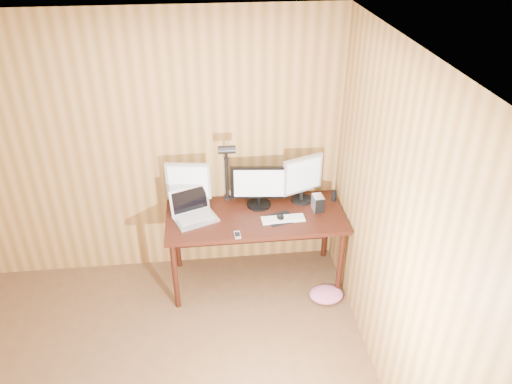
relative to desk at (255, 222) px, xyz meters
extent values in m
plane|color=silver|center=(-0.93, -1.70, 1.87)|extent=(4.00, 4.00, 0.00)
plane|color=#AC793E|center=(-0.93, 0.30, 0.62)|extent=(4.00, 0.00, 4.00)
plane|color=#AC793E|center=(0.82, -1.70, 0.62)|extent=(0.00, 4.00, 4.00)
cube|color=black|center=(0.00, -0.07, 0.10)|extent=(1.60, 0.70, 0.04)
cube|color=black|center=(0.00, 0.25, -0.17)|extent=(1.48, 0.02, 0.51)
cylinder|color=black|center=(-0.74, -0.36, -0.27)|extent=(0.05, 0.05, 0.71)
cylinder|color=black|center=(-0.74, 0.22, -0.27)|extent=(0.05, 0.05, 0.71)
cylinder|color=black|center=(0.74, -0.36, -0.27)|extent=(0.05, 0.05, 0.71)
cylinder|color=black|center=(0.74, 0.22, -0.27)|extent=(0.05, 0.05, 0.71)
cylinder|color=black|center=(0.05, 0.08, 0.13)|extent=(0.22, 0.22, 0.02)
cylinder|color=black|center=(0.05, 0.08, 0.17)|extent=(0.03, 0.03, 0.07)
cube|color=black|center=(0.05, 0.08, 0.36)|extent=(0.51, 0.09, 0.32)
cube|color=silver|center=(0.05, 0.07, 0.36)|extent=(0.45, 0.05, 0.27)
cylinder|color=black|center=(-0.58, 0.12, 0.13)|extent=(0.19, 0.19, 0.02)
cylinder|color=black|center=(-0.58, 0.12, 0.18)|extent=(0.04, 0.04, 0.08)
cube|color=silver|center=(-0.58, 0.12, 0.40)|extent=(0.40, 0.09, 0.35)
cube|color=silver|center=(-0.58, 0.10, 0.40)|extent=(0.35, 0.06, 0.30)
cylinder|color=black|center=(0.46, 0.12, 0.13)|extent=(0.19, 0.19, 0.02)
cylinder|color=black|center=(0.46, 0.12, 0.18)|extent=(0.04, 0.04, 0.08)
cube|color=silver|center=(0.46, 0.12, 0.40)|extent=(0.39, 0.18, 0.35)
cube|color=silver|center=(0.46, 0.10, 0.40)|extent=(0.33, 0.13, 0.30)
cube|color=silver|center=(-0.53, -0.09, 0.13)|extent=(0.43, 0.37, 0.02)
cube|color=silver|center=(-0.58, 0.03, 0.26)|extent=(0.36, 0.18, 0.24)
cube|color=black|center=(-0.58, 0.03, 0.26)|extent=(0.31, 0.15, 0.20)
cube|color=#B2B2B7|center=(-0.53, -0.09, 0.14)|extent=(0.34, 0.26, 0.00)
cube|color=white|center=(0.23, -0.18, 0.13)|extent=(0.39, 0.13, 0.02)
cube|color=white|center=(0.23, -0.18, 0.14)|extent=(0.36, 0.11, 0.00)
cube|color=black|center=(0.21, -0.16, 0.12)|extent=(0.28, 0.25, 0.00)
ellipsoid|color=black|center=(0.21, -0.16, 0.14)|extent=(0.08, 0.12, 0.04)
cube|color=silver|center=(0.57, -0.04, 0.19)|extent=(0.10, 0.13, 0.14)
cube|color=black|center=(0.58, -0.11, 0.19)|extent=(0.08, 0.01, 0.14)
cube|color=silver|center=(-0.19, -0.37, 0.13)|extent=(0.06, 0.11, 0.01)
cube|color=black|center=(-0.19, -0.37, 0.14)|extent=(0.04, 0.06, 0.00)
cylinder|color=black|center=(0.76, 0.09, 0.17)|extent=(0.04, 0.04, 0.11)
cube|color=black|center=(-0.23, 0.24, 0.11)|extent=(0.05, 0.06, 0.06)
cylinder|color=black|center=(-0.23, 0.24, 0.33)|extent=(0.03, 0.03, 0.43)
sphere|color=black|center=(-0.23, 0.24, 0.55)|extent=(0.04, 0.04, 0.04)
cylinder|color=black|center=(-0.23, 0.17, 0.63)|extent=(0.02, 0.15, 0.18)
cylinder|color=black|center=(-0.23, 0.08, 0.71)|extent=(0.15, 0.07, 0.07)
camera|label=1|loc=(-0.41, -3.78, 2.60)|focal=35.00mm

